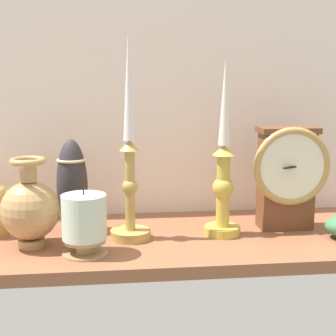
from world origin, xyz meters
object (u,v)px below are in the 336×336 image
at_px(candlestick_tall_center, 223,176).
at_px(brass_vase_bulbous, 30,209).
at_px(candlestick_tall_left, 130,170).
at_px(tall_ceramic_vase, 72,185).
at_px(mantel_clock, 287,175).
at_px(pillar_candle_front, 84,222).

bearing_deg(candlestick_tall_center, brass_vase_bulbous, -175.06).
height_order(candlestick_tall_left, tall_ceramic_vase, candlestick_tall_left).
relative_size(mantel_clock, brass_vase_bulbous, 1.28).
bearing_deg(candlestick_tall_center, candlestick_tall_left, -178.61).
relative_size(pillar_candle_front, tall_ceramic_vase, 0.64).
bearing_deg(candlestick_tall_left, mantel_clock, 5.17).
bearing_deg(tall_ceramic_vase, candlestick_tall_center, -10.56).
height_order(mantel_clock, candlestick_tall_center, candlestick_tall_center).
relative_size(candlestick_tall_left, pillar_candle_front, 3.29).
relative_size(mantel_clock, tall_ceramic_vase, 1.13).
height_order(candlestick_tall_center, tall_ceramic_vase, candlestick_tall_center).
bearing_deg(brass_vase_bulbous, tall_ceramic_vase, 50.55).
relative_size(candlestick_tall_center, pillar_candle_front, 2.90).
distance_m(mantel_clock, pillar_candle_front, 0.44).
distance_m(mantel_clock, tall_ceramic_vase, 0.45).
distance_m(mantel_clock, candlestick_tall_center, 0.15).
distance_m(candlestick_tall_left, brass_vase_bulbous, 0.20).
xyz_separation_m(candlestick_tall_left, brass_vase_bulbous, (-0.19, -0.03, -0.06)).
relative_size(candlestick_tall_left, candlestick_tall_center, 1.13).
height_order(candlestick_tall_center, brass_vase_bulbous, candlestick_tall_center).
bearing_deg(tall_ceramic_vase, pillar_candle_front, -78.34).
bearing_deg(candlestick_tall_left, tall_ceramic_vase, 152.18).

